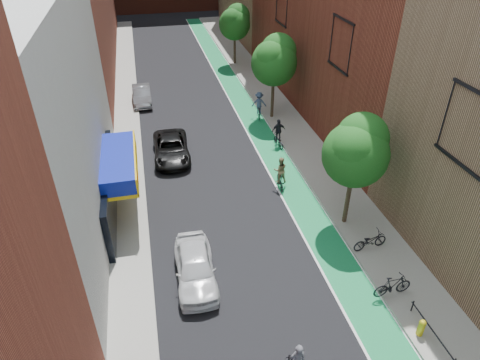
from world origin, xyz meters
TOP-DOWN VIEW (x-y plane):
  - bike_lane at (4.00, 26.00)m, footprint 2.00×68.00m
  - sidewalk_left at (-6.00, 26.00)m, footprint 2.00×68.00m
  - sidewalk_right at (6.50, 26.00)m, footprint 3.00×68.00m
  - building_left_white at (-11.00, 14.00)m, footprint 8.00×20.00m
  - tree_near at (5.65, 10.02)m, footprint 3.40×3.36m
  - tree_mid at (5.65, 24.02)m, footprint 3.55×3.53m
  - tree_far at (5.65, 38.02)m, footprint 3.30×3.25m
  - parked_car_white at (-3.00, 7.69)m, footprint 1.98×4.58m
  - parked_car_black at (-3.00, 19.43)m, footprint 2.54×5.21m
  - parked_car_silver at (-4.60, 29.59)m, footprint 1.55×4.37m
  - cyclist_lane_near at (3.20, 14.24)m, footprint 0.89×1.70m
  - cyclist_lane_mid at (4.70, 19.37)m, footprint 1.04×1.62m
  - cyclist_lane_far at (4.60, 24.32)m, footprint 1.32×1.66m
  - parked_bike_mid at (5.40, 4.64)m, footprint 1.88×0.60m
  - parked_bike_far at (5.89, 7.67)m, footprint 1.94×0.87m
  - fire_hydrant at (5.46, 2.46)m, footprint 0.29×0.29m

SIDE VIEW (x-z plane):
  - bike_lane at x=4.00m, z-range 0.00..0.01m
  - sidewalk_left at x=-6.00m, z-range 0.00..0.15m
  - sidewalk_right at x=6.50m, z-range 0.00..0.15m
  - fire_hydrant at x=5.46m, z-range 0.18..1.01m
  - parked_bike_far at x=5.89m, z-range 0.15..1.13m
  - parked_bike_mid at x=5.40m, z-range 0.15..1.27m
  - parked_car_black at x=-3.00m, z-range 0.00..1.43m
  - parked_car_silver at x=-4.60m, z-range 0.00..1.44m
  - parked_car_white at x=-3.00m, z-range 0.00..1.54m
  - cyclist_lane_mid at x=4.70m, z-range -0.22..1.84m
  - cyclist_lane_near at x=3.20m, z-range -0.15..1.91m
  - cyclist_lane_far at x=4.60m, z-range -0.08..2.11m
  - tree_far at x=5.65m, z-range 1.40..7.60m
  - tree_near at x=5.65m, z-range 1.45..7.87m
  - tree_mid at x=5.65m, z-range 1.52..8.26m
  - building_left_white at x=-11.00m, z-range 0.00..12.00m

